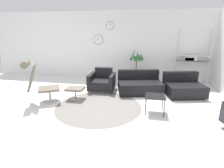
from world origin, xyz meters
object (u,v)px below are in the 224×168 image
couch_second (183,87)px  potted_plant (136,68)px  shelf_unit (191,58)px  ottoman (75,90)px  side_table (155,97)px  lounge_chair (37,79)px  armchair_red (102,82)px  couch_low (139,85)px

couch_second → potted_plant: size_ratio=0.98×
couch_second → shelf_unit: size_ratio=0.63×
ottoman → side_table: 2.40m
lounge_chair → ottoman: lounge_chair is taller
ottoman → potted_plant: (1.71, 2.09, 0.34)m
side_table → shelf_unit: (1.40, 2.86, 0.59)m
lounge_chair → armchair_red: 2.16m
ottoman → potted_plant: size_ratio=0.38×
couch_second → ottoman: bearing=3.7°
couch_low → shelf_unit: (1.85, 1.36, 0.75)m
side_table → armchair_red: bearing=139.3°
couch_second → side_table: couch_second is taller
side_table → potted_plant: size_ratio=0.36×
lounge_chair → side_table: bearing=60.8°
couch_low → side_table: (0.45, -1.50, 0.16)m
couch_low → couch_second: 1.40m
ottoman → potted_plant: bearing=50.8°
ottoman → couch_second: couch_second is taller
lounge_chair → couch_second: 4.47m
ottoman → shelf_unit: size_ratio=0.25×
armchair_red → couch_low: 1.30m
ottoman → side_table: (2.34, -0.50, 0.14)m
side_table → shelf_unit: 3.24m
couch_second → potted_plant: (-1.59, 1.10, 0.36)m
ottoman → shelf_unit: bearing=32.3°
ottoman → armchair_red: 1.16m
armchair_red → shelf_unit: 3.51m
lounge_chair → couch_low: 3.20m
couch_second → side_table: (-0.95, -1.49, 0.16)m
armchair_red → couch_second: armchair_red is taller
lounge_chair → potted_plant: size_ratio=0.93×
shelf_unit → couch_low: bearing=-143.6°
armchair_red → couch_second: size_ratio=0.68×
armchair_red → couch_second: (2.70, -0.01, -0.02)m
lounge_chair → armchair_red: bearing=106.1°
lounge_chair → armchair_red: (1.49, 1.50, -0.44)m
lounge_chair → potted_plant: (2.60, 2.59, -0.10)m
lounge_chair → side_table: 3.25m
armchair_red → potted_plant: 1.59m
lounge_chair → couch_low: lounge_chair is taller
potted_plant → side_table: bearing=-76.2°
couch_second → shelf_unit: 1.63m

